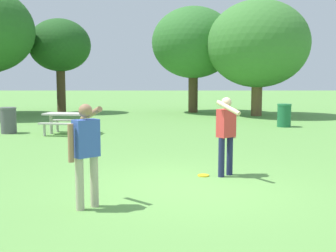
{
  "coord_description": "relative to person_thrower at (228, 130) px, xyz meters",
  "views": [
    {
      "loc": [
        -0.45,
        -7.61,
        2.03
      ],
      "look_at": [
        -0.48,
        1.31,
        1.0
      ],
      "focal_mm": 44.46,
      "sensor_mm": 36.0,
      "label": 1
    }
  ],
  "objects": [
    {
      "name": "frisbee",
      "position": [
        -0.47,
        -0.0,
        -0.95
      ],
      "size": [
        0.24,
        0.24,
        0.03
      ],
      "primitive_type": "cylinder",
      "color": "yellow",
      "rests_on": "ground"
    },
    {
      "name": "person_thrower",
      "position": [
        0.0,
        0.0,
        0.0
      ],
      "size": [
        0.48,
        0.84,
        1.64
      ],
      "color": "#1E234C",
      "rests_on": "ground"
    },
    {
      "name": "trash_can_beside_table",
      "position": [
        3.64,
        8.76,
        -0.48
      ],
      "size": [
        0.59,
        0.59,
        0.96
      ],
      "color": "#1E663D",
      "rests_on": "ground"
    },
    {
      "name": "tree_slender_mid",
      "position": [
        0.27,
        16.03,
        3.09
      ],
      "size": [
        4.83,
        4.83,
        6.13
      ],
      "color": "#4C3823",
      "rests_on": "ground"
    },
    {
      "name": "tree_far_right",
      "position": [
        -7.44,
        15.81,
        2.9
      ],
      "size": [
        3.54,
        3.54,
        5.41
      ],
      "color": "#4C3823",
      "rests_on": "ground"
    },
    {
      "name": "person_catcher",
      "position": [
        -2.48,
        -2.15,
        0.0
      ],
      "size": [
        0.48,
        0.84,
        1.64
      ],
      "color": "#B7AD93",
      "rests_on": "ground"
    },
    {
      "name": "picnic_table_near",
      "position": [
        -4.82,
        6.48,
        -0.4
      ],
      "size": [
        1.87,
        1.64,
        0.77
      ],
      "color": "beige",
      "rests_on": "ground"
    },
    {
      "name": "ground_plane",
      "position": [
        -0.76,
        -0.88,
        -0.96
      ],
      "size": [
        120.0,
        120.0,
        0.0
      ],
      "primitive_type": "plane",
      "color": "#609947"
    },
    {
      "name": "trash_can_further_along",
      "position": [
        -7.09,
        6.73,
        -0.48
      ],
      "size": [
        0.59,
        0.59,
        0.96
      ],
      "color": "#515156",
      "rests_on": "ground"
    },
    {
      "name": "tree_back_left",
      "position": [
        3.56,
        13.88,
        2.84
      ],
      "size": [
        5.4,
        5.4,
        6.12
      ],
      "color": "brown",
      "rests_on": "ground"
    }
  ]
}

